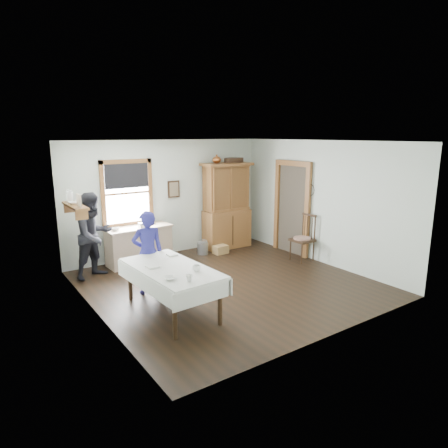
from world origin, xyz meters
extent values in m
cube|color=black|center=(0.00, 0.00, 0.01)|extent=(5.00, 5.00, 0.01)
cube|color=beige|center=(0.00, 0.00, 2.70)|extent=(5.00, 5.00, 0.01)
cube|color=silver|center=(0.00, 2.50, 1.35)|extent=(5.00, 0.01, 2.70)
cube|color=silver|center=(0.00, -2.50, 1.35)|extent=(5.00, 0.01, 2.70)
cube|color=silver|center=(-2.50, 0.00, 1.35)|extent=(0.01, 5.00, 2.70)
cube|color=silver|center=(2.50, 0.00, 1.35)|extent=(0.01, 5.00, 2.70)
cube|color=white|center=(-1.00, 2.48, 1.55)|extent=(1.00, 0.02, 1.30)
cube|color=brown|center=(-1.00, 2.46, 2.25)|extent=(1.18, 0.06, 0.09)
cube|color=brown|center=(-1.00, 2.46, 0.85)|extent=(1.18, 0.06, 0.09)
cube|color=brown|center=(-1.54, 2.46, 1.55)|extent=(0.09, 0.06, 1.48)
cube|color=brown|center=(-0.46, 2.46, 1.55)|extent=(0.09, 0.06, 1.48)
cube|color=black|center=(-1.00, 2.44, 1.93)|extent=(0.98, 0.03, 0.53)
cube|color=#423A2F|center=(2.47, 0.85, 1.05)|extent=(0.03, 0.90, 2.10)
cube|color=brown|center=(2.44, 0.34, 1.05)|extent=(0.08, 0.12, 2.10)
cube|color=brown|center=(2.44, 1.36, 1.05)|extent=(0.08, 0.12, 2.10)
cube|color=brown|center=(2.44, 0.85, 2.16)|extent=(0.08, 1.14, 0.12)
cube|color=brown|center=(-2.37, 1.50, 1.55)|extent=(0.24, 1.00, 0.04)
cube|color=brown|center=(-2.37, 1.10, 1.45)|extent=(0.22, 0.03, 0.18)
cube|color=brown|center=(-2.37, 1.90, 1.45)|extent=(0.22, 0.03, 0.18)
cube|color=tan|center=(-2.37, 1.20, 1.68)|extent=(0.03, 0.22, 0.24)
cylinder|color=white|center=(-2.37, 1.85, 1.68)|extent=(0.12, 0.12, 0.22)
cube|color=#341F12|center=(0.15, 2.46, 1.55)|extent=(0.30, 0.04, 0.40)
torus|color=black|center=(2.45, 0.30, 1.72)|extent=(0.01, 0.27, 0.27)
cube|color=tan|center=(-0.91, 2.15, 0.42)|extent=(1.49, 0.64, 0.83)
cube|color=brown|center=(1.46, 2.15, 1.07)|extent=(1.27, 0.64, 2.13)
cube|color=silver|center=(-1.46, -0.49, 0.38)|extent=(1.10, 1.95, 0.76)
cube|color=#341F12|center=(2.21, 0.24, 0.54)|extent=(0.51, 0.51, 1.07)
cube|color=#909498|center=(0.62, 1.95, 0.14)|extent=(0.33, 0.33, 0.28)
cube|color=#9E7947|center=(0.99, 1.74, 0.10)|extent=(0.35, 0.25, 0.20)
imported|color=navy|center=(-1.44, 0.46, 0.70)|extent=(0.57, 0.44, 1.41)
imported|color=black|center=(-1.97, 1.84, 0.80)|extent=(0.95, 0.85, 1.59)
imported|color=white|center=(-1.23, -0.89, 0.81)|extent=(0.13, 0.13, 0.10)
imported|color=white|center=(-1.53, -1.19, 0.81)|extent=(0.13, 0.13, 0.10)
imported|color=white|center=(-1.73, -0.99, 0.78)|extent=(0.24, 0.24, 0.05)
imported|color=#75674E|center=(-0.72, 2.24, 0.85)|extent=(0.26, 0.29, 0.02)
imported|color=white|center=(-1.45, 2.11, 0.86)|extent=(0.24, 0.24, 0.06)
imported|color=white|center=(-2.37, 1.55, 1.60)|extent=(0.22, 0.22, 0.05)
camera|label=1|loc=(-4.19, -5.94, 2.83)|focal=32.00mm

